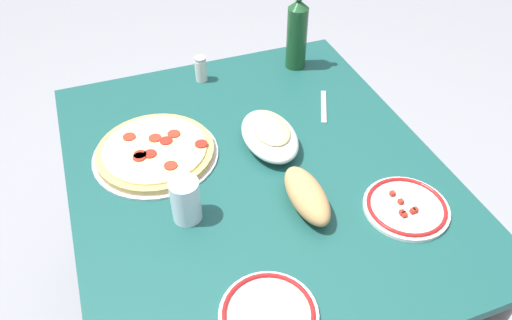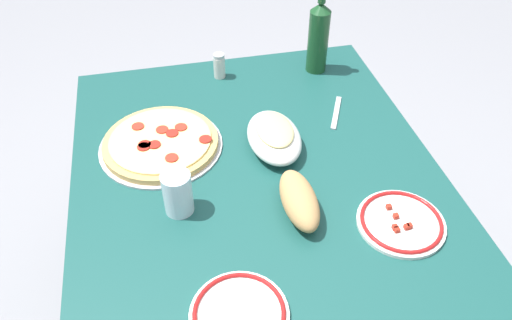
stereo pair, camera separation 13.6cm
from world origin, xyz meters
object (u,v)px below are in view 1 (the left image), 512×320
Objects in this scene: baked_pasta_dish at (270,134)px; spice_shaker at (201,69)px; wine_bottle at (297,33)px; side_plate_near at (406,207)px; bread_loaf at (307,195)px; water_glass at (186,200)px; side_plate_far at (269,314)px; dining_table at (256,197)px; pepperoni_pizza at (155,152)px.

spice_shaker is at bearing -167.06° from baked_pasta_dish.
wine_bottle reaches higher than side_plate_near.
water_glass is at bearing -103.49° from bread_loaf.
baked_pasta_dish is 1.14× the size of side_plate_far.
side_plate_far is at bearing -21.58° from baked_pasta_dish.
water_glass is (0.56, -0.54, -0.07)m from wine_bottle.
side_plate_near is at bearing 47.79° from dining_table.
dining_table is 5.55× the size of side_plate_far.
water_glass is 0.56× the size of side_plate_far.
pepperoni_pizza is 1.73× the size of bread_loaf.
pepperoni_pizza reaches higher than side_plate_far.
wine_bottle is (-0.30, 0.56, 0.12)m from pepperoni_pizza.
baked_pasta_dish is 0.26m from bread_loaf.
baked_pasta_dish is 0.35m from water_glass.
bread_loaf is at bearing 0.03° from baked_pasta_dish.
spice_shaker is (-0.75, -0.33, 0.03)m from side_plate_near.
side_plate_near is at bearing 52.55° from pepperoni_pizza.
dining_table is 13.49× the size of spice_shaker.
baked_pasta_dish is 1.10× the size of side_plate_near.
baked_pasta_dish reaches higher than side_plate_far.
pepperoni_pizza is 1.12× the size of wine_bottle.
side_plate_near is (0.17, 0.53, -0.05)m from water_glass.
pepperoni_pizza is 3.01× the size of water_glass.
pepperoni_pizza is 0.33m from baked_pasta_dish.
baked_pasta_dish is at bearing 77.72° from pepperoni_pizza.
side_plate_far is (0.89, -0.45, -0.12)m from wine_bottle.
dining_table is 0.25m from bread_loaf.
wine_bottle is 0.68m from bread_loaf.
bread_loaf reaches higher than dining_table.
side_plate_near is at bearing -0.86° from wine_bottle.
side_plate_near is (0.42, 0.55, -0.01)m from pepperoni_pizza.
spice_shaker is (-0.03, -0.34, -0.09)m from wine_bottle.
side_plate_far is (0.58, 0.12, -0.01)m from pepperoni_pizza.
side_plate_near is (0.28, 0.30, 0.13)m from dining_table.
bread_loaf reaches higher than side_plate_far.
dining_table is 3.70× the size of wine_bottle.
spice_shaker is at bearing -172.01° from bread_loaf.
pepperoni_pizza is at bearing -135.50° from bread_loaf.
bread_loaf is (0.26, 0.00, -0.00)m from baked_pasta_dish.
side_plate_far is at bearing -69.99° from side_plate_near.
dining_table is at bearing 2.59° from spice_shaker.
pepperoni_pizza is 1.68× the size of side_plate_far.
side_plate_near reaches higher than side_plate_far.
baked_pasta_dish is 2.03× the size of water_glass.
spice_shaker reaches higher than dining_table.
pepperoni_pizza reaches higher than side_plate_near.
baked_pasta_dish is at bearing -179.97° from bread_loaf.
baked_pasta_dish reaches higher than side_plate_near.
side_plate_far is (0.33, 0.09, -0.05)m from water_glass.
wine_bottle is 0.74m from side_plate_near.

